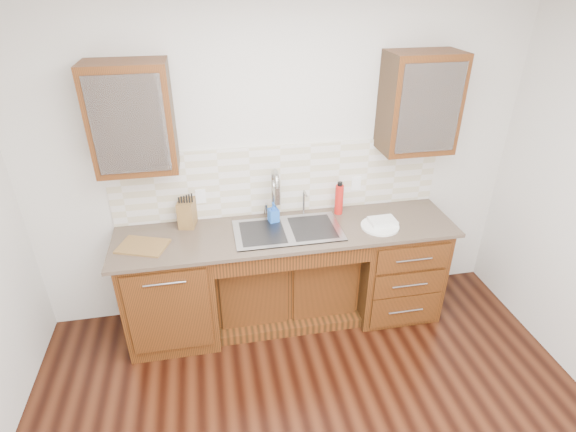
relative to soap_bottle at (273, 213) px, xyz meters
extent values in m
cube|color=silver|center=(0.09, 0.23, 0.35)|extent=(4.00, 0.10, 2.70)
cube|color=#593014|center=(-0.86, -0.13, -0.56)|extent=(0.70, 0.62, 0.88)
cube|color=#593014|center=(0.09, -0.04, -0.65)|extent=(1.20, 0.44, 0.70)
cube|color=#593014|center=(1.04, -0.13, -0.56)|extent=(0.70, 0.62, 0.88)
cube|color=#84705B|center=(0.09, -0.15, -0.10)|extent=(2.70, 0.65, 0.03)
cube|color=beige|center=(0.09, 0.17, 0.21)|extent=(2.70, 0.02, 0.59)
cube|color=#9E9EA5|center=(0.09, -0.16, -0.17)|extent=(0.84, 0.46, 0.19)
cylinder|color=#999993|center=(0.02, 0.07, 0.11)|extent=(0.04, 0.04, 0.40)
cylinder|color=#999993|center=(0.27, 0.08, 0.03)|extent=(0.02, 0.02, 0.24)
cube|color=#593014|center=(-0.96, 0.01, 0.83)|extent=(0.55, 0.34, 0.75)
cube|color=#593014|center=(1.14, 0.01, 0.83)|extent=(0.55, 0.34, 0.75)
cube|color=white|center=(-0.56, 0.15, 0.12)|extent=(0.08, 0.01, 0.12)
cube|color=white|center=(0.74, 0.15, 0.12)|extent=(0.08, 0.01, 0.12)
imported|color=blue|center=(0.00, 0.00, 0.00)|extent=(0.09, 0.09, 0.17)
cylinder|color=red|center=(0.56, 0.05, 0.04)|extent=(0.09, 0.09, 0.26)
cylinder|color=white|center=(0.82, -0.24, -0.08)|extent=(0.38, 0.38, 0.02)
cube|color=white|center=(0.85, -0.21, -0.06)|extent=(0.22, 0.16, 0.03)
cube|color=olive|center=(-0.68, 0.09, 0.02)|extent=(0.16, 0.22, 0.22)
cube|color=brown|center=(-1.01, -0.19, -0.08)|extent=(0.41, 0.35, 0.02)
imported|color=white|center=(-1.12, 0.01, 0.78)|extent=(0.16, 0.16, 0.10)
imported|color=silver|center=(-0.92, 0.01, 0.77)|extent=(0.11, 0.11, 0.09)
imported|color=white|center=(1.06, 0.01, 0.78)|extent=(0.13, 0.13, 0.11)
imported|color=silver|center=(1.28, 0.01, 0.78)|extent=(0.11, 0.11, 0.10)
camera|label=1|loc=(-0.48, -3.14, 1.73)|focal=28.00mm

